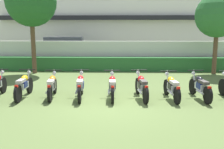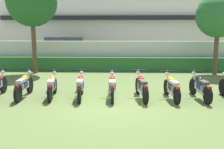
% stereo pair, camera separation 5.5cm
% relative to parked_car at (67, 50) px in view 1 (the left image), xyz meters
% --- Properties ---
extents(ground, '(60.00, 60.00, 0.00)m').
position_rel_parked_car_xyz_m(ground, '(3.65, -10.85, -0.94)').
color(ground, '#566B38').
extents(building, '(23.28, 6.50, 6.45)m').
position_rel_parked_car_xyz_m(building, '(3.65, 6.12, 2.29)').
color(building, white).
rests_on(building, ground).
extents(compound_wall, '(22.12, 0.30, 1.72)m').
position_rel_parked_car_xyz_m(compound_wall, '(3.65, -3.13, -0.08)').
color(compound_wall, silver).
rests_on(compound_wall, ground).
extents(hedge_row, '(17.69, 0.70, 0.81)m').
position_rel_parked_car_xyz_m(hedge_row, '(3.65, -3.83, -0.53)').
color(hedge_row, '#28602D').
rests_on(hedge_row, ground).
extents(parked_car, '(4.63, 2.37, 1.89)m').
position_rel_parked_car_xyz_m(parked_car, '(0.00, 0.00, 0.00)').
color(parked_car, '#9EA3A8').
rests_on(parked_car, ground).
extents(tree_near_inspector, '(2.72, 2.72, 5.28)m').
position_rel_parked_car_xyz_m(tree_near_inspector, '(-0.85, -4.78, 2.96)').
color(tree_near_inspector, brown).
rests_on(tree_near_inspector, ground).
extents(tree_far_side, '(2.36, 2.36, 4.34)m').
position_rel_parked_car_xyz_m(tree_far_side, '(9.15, -4.67, 2.21)').
color(tree_far_side, brown).
rests_on(tree_far_side, ground).
extents(motorcycle_in_row_1, '(0.60, 1.93, 0.96)m').
position_rel_parked_car_xyz_m(motorcycle_in_row_1, '(0.50, -10.00, -0.49)').
color(motorcycle_in_row_1, black).
rests_on(motorcycle_in_row_1, ground).
extents(motorcycle_in_row_2, '(0.60, 1.81, 0.94)m').
position_rel_parked_car_xyz_m(motorcycle_in_row_2, '(1.51, -9.96, -0.50)').
color(motorcycle_in_row_2, black).
rests_on(motorcycle_in_row_2, ground).
extents(motorcycle_in_row_3, '(0.60, 1.90, 0.96)m').
position_rel_parked_car_xyz_m(motorcycle_in_row_3, '(2.54, -10.03, -0.49)').
color(motorcycle_in_row_3, black).
rests_on(motorcycle_in_row_3, ground).
extents(motorcycle_in_row_4, '(0.60, 1.85, 0.95)m').
position_rel_parked_car_xyz_m(motorcycle_in_row_4, '(3.67, -10.03, -0.49)').
color(motorcycle_in_row_4, black).
rests_on(motorcycle_in_row_4, ground).
extents(motorcycle_in_row_5, '(0.60, 1.95, 0.96)m').
position_rel_parked_car_xyz_m(motorcycle_in_row_5, '(4.70, -10.01, -0.49)').
color(motorcycle_in_row_5, black).
rests_on(motorcycle_in_row_5, ground).
extents(motorcycle_in_row_6, '(0.60, 1.85, 0.95)m').
position_rel_parked_car_xyz_m(motorcycle_in_row_6, '(5.75, -10.07, -0.50)').
color(motorcycle_in_row_6, black).
rests_on(motorcycle_in_row_6, ground).
extents(motorcycle_in_row_7, '(0.60, 1.92, 0.96)m').
position_rel_parked_car_xyz_m(motorcycle_in_row_7, '(6.76, -9.98, -0.49)').
color(motorcycle_in_row_7, black).
rests_on(motorcycle_in_row_7, ground).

